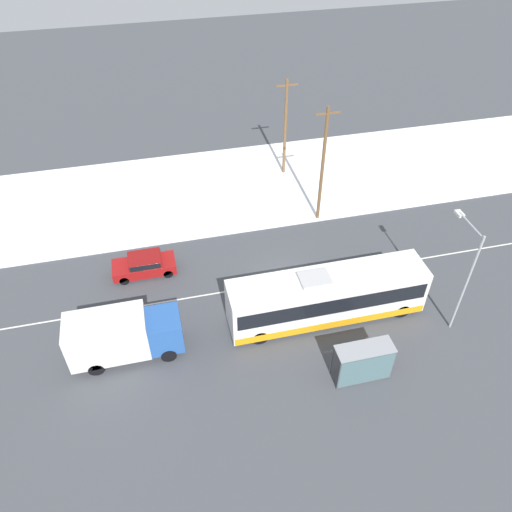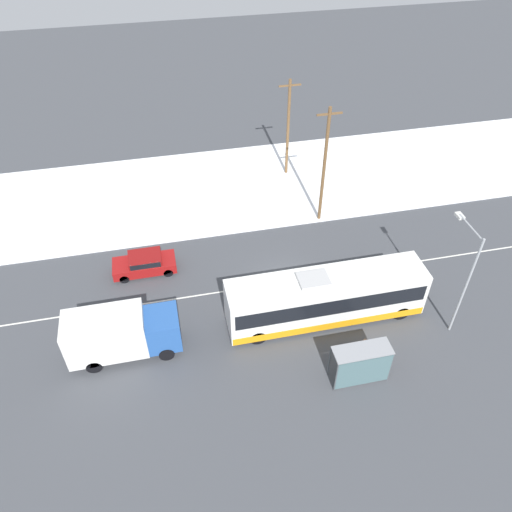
{
  "view_description": "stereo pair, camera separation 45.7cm",
  "coord_description": "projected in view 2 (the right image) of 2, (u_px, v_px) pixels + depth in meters",
  "views": [
    {
      "loc": [
        -7.43,
        -23.04,
        23.55
      ],
      "look_at": [
        -1.59,
        1.46,
        1.4
      ],
      "focal_mm": 35.0,
      "sensor_mm": 36.0,
      "label": 1
    },
    {
      "loc": [
        -6.98,
        -23.14,
        23.55
      ],
      "look_at": [
        -1.59,
        1.46,
        1.4
      ],
      "focal_mm": 35.0,
      "sensor_mm": 36.0,
      "label": 2
    }
  ],
  "objects": [
    {
      "name": "utility_pole_snowlot",
      "position": [
        288.0,
        127.0,
        41.07
      ],
      "size": [
        1.8,
        0.24,
        8.45
      ],
      "color": "brown",
      "rests_on": "ground_plane"
    },
    {
      "name": "box_truck",
      "position": [
        120.0,
        333.0,
        28.13
      ],
      "size": [
        6.33,
        2.3,
        3.12
      ],
      "color": "silver",
      "rests_on": "ground_plane"
    },
    {
      "name": "lane_marking_center",
      "position": [
        284.0,
        282.0,
        33.65
      ],
      "size": [
        60.0,
        0.12,
        0.0
      ],
      "color": "silver",
      "rests_on": "ground_plane"
    },
    {
      "name": "streetlamp",
      "position": [
        465.0,
        269.0,
        27.96
      ],
      "size": [
        0.36,
        2.74,
        7.15
      ],
      "color": "#9EA3A8",
      "rests_on": "ground_plane"
    },
    {
      "name": "utility_pole_roadside",
      "position": [
        324.0,
        166.0,
        35.75
      ],
      "size": [
        1.8,
        0.24,
        9.27
      ],
      "color": "brown",
      "rests_on": "ground_plane"
    },
    {
      "name": "ground_plane",
      "position": [
        284.0,
        282.0,
        33.66
      ],
      "size": [
        120.0,
        120.0,
        0.0
      ],
      "primitive_type": "plane",
      "color": "#424449"
    },
    {
      "name": "city_bus",
      "position": [
        326.0,
        297.0,
        30.2
      ],
      "size": [
        12.1,
        2.57,
        3.53
      ],
      "color": "white",
      "rests_on": "ground_plane"
    },
    {
      "name": "bus_shelter",
      "position": [
        363.0,
        362.0,
        26.64
      ],
      "size": [
        3.18,
        1.2,
        2.4
      ],
      "color": "gray",
      "rests_on": "ground_plane"
    },
    {
      "name": "sedan_car",
      "position": [
        145.0,
        263.0,
        33.95
      ],
      "size": [
        4.23,
        1.8,
        1.43
      ],
      "rotation": [
        0.0,
        0.0,
        3.14
      ],
      "color": "maroon",
      "rests_on": "ground_plane"
    },
    {
      "name": "snow_lot",
      "position": [
        247.0,
        185.0,
        42.5
      ],
      "size": [
        80.0,
        12.51,
        0.12
      ],
      "color": "white",
      "rests_on": "ground_plane"
    },
    {
      "name": "pedestrian_at_stop",
      "position": [
        364.0,
        347.0,
        28.25
      ],
      "size": [
        0.6,
        0.27,
        1.67
      ],
      "color": "#23232D",
      "rests_on": "ground_plane"
    }
  ]
}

